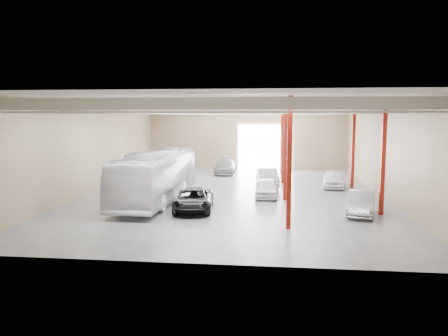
% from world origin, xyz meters
% --- Properties ---
extents(depot_shell, '(22.12, 32.12, 7.06)m').
position_xyz_m(depot_shell, '(0.13, 0.48, 4.98)').
color(depot_shell, '#47474C').
rests_on(depot_shell, ground).
extents(coach_bus, '(3.19, 12.68, 3.52)m').
position_xyz_m(coach_bus, '(-5.14, -3.42, 1.76)').
color(coach_bus, silver).
rests_on(coach_bus, ground).
extents(black_sedan, '(2.72, 5.16, 1.38)m').
position_xyz_m(black_sedan, '(-2.00, -6.23, 0.69)').
color(black_sedan, black).
rests_on(black_sedan, ground).
extents(car_row_a, '(1.65, 4.02, 1.36)m').
position_xyz_m(car_row_a, '(2.50, -1.03, 0.68)').
color(car_row_a, white).
rests_on(car_row_a, ground).
extents(car_row_b, '(2.17, 4.70, 1.49)m').
position_xyz_m(car_row_b, '(2.46, 4.17, 0.75)').
color(car_row_b, '#AFAFB4').
rests_on(car_row_b, ground).
extents(car_row_c, '(2.23, 5.18, 1.49)m').
position_xyz_m(car_row_c, '(-2.00, 11.86, 0.74)').
color(car_row_c, gray).
rests_on(car_row_c, ground).
extents(car_right_near, '(2.52, 4.57, 1.43)m').
position_xyz_m(car_right_near, '(8.30, -6.11, 0.71)').
color(car_right_near, '#B0AFB5').
rests_on(car_right_near, ground).
extents(car_right_far, '(2.15, 4.43, 1.46)m').
position_xyz_m(car_right_far, '(8.00, 4.04, 0.73)').
color(car_right_far, white).
rests_on(car_right_far, ground).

